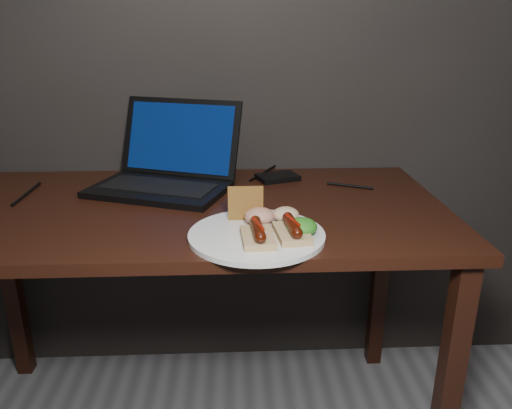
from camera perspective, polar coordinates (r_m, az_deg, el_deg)
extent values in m
cube|color=#2D2826|center=(1.66, -7.67, 21.05)|extent=(3.50, 0.02, 2.50)
cube|color=black|center=(1.37, -7.94, -0.63)|extent=(1.40, 0.70, 0.03)
cube|color=black|center=(1.40, 21.09, -19.21)|extent=(0.05, 0.05, 0.72)
cube|color=black|center=(1.95, -26.14, -8.15)|extent=(0.05, 0.05, 0.72)
cube|color=black|center=(1.87, 13.98, -7.92)|extent=(0.05, 0.05, 0.72)
cube|color=black|center=(1.48, -11.06, 1.71)|extent=(0.44, 0.36, 0.02)
cube|color=black|center=(1.48, -11.09, 2.10)|extent=(0.35, 0.24, 0.00)
cube|color=black|center=(1.59, -8.61, 7.62)|extent=(0.39, 0.22, 0.23)
cube|color=navy|center=(1.59, -8.61, 7.62)|extent=(0.35, 0.19, 0.20)
cube|color=black|center=(1.58, 2.49, 3.14)|extent=(0.15, 0.12, 0.02)
cylinder|color=black|center=(1.42, -9.75, 0.82)|extent=(0.06, 0.17, 0.01)
cylinder|color=black|center=(1.65, 1.02, 3.74)|extent=(0.11, 0.20, 0.01)
cylinder|color=black|center=(1.53, 10.70, 2.13)|extent=(0.13, 0.06, 0.01)
cylinder|color=black|center=(1.57, -24.73, 1.13)|extent=(0.01, 0.20, 0.01)
cylinder|color=white|center=(1.14, 0.07, -3.53)|extent=(0.36, 0.36, 0.01)
cube|color=tan|center=(1.09, 0.22, -3.80)|extent=(0.08, 0.12, 0.02)
cylinder|color=#441104|center=(1.09, 0.22, -2.81)|extent=(0.03, 0.10, 0.02)
sphere|color=#441104|center=(1.04, 0.52, -3.80)|extent=(0.03, 0.02, 0.02)
sphere|color=#441104|center=(1.13, -0.06, -1.89)|extent=(0.03, 0.02, 0.02)
cylinder|color=maroon|center=(1.08, 0.22, -2.20)|extent=(0.03, 0.07, 0.01)
cube|color=tan|center=(1.12, 4.14, -3.32)|extent=(0.08, 0.12, 0.02)
cylinder|color=#441104|center=(1.11, 4.17, -2.34)|extent=(0.03, 0.10, 0.02)
sphere|color=#441104|center=(1.07, 4.73, -3.29)|extent=(0.03, 0.02, 0.02)
sphere|color=#441104|center=(1.15, 3.65, -1.47)|extent=(0.03, 0.02, 0.02)
cylinder|color=maroon|center=(1.11, 4.19, -1.74)|extent=(0.03, 0.07, 0.01)
cube|color=#AE772F|center=(1.20, -1.20, 0.15)|extent=(0.09, 0.01, 0.08)
ellipsoid|color=#1C5D12|center=(1.13, 5.26, -2.54)|extent=(0.07, 0.07, 0.04)
ellipsoid|color=maroon|center=(1.18, 0.39, -1.34)|extent=(0.07, 0.07, 0.04)
ellipsoid|color=beige|center=(1.20, 3.42, -1.15)|extent=(0.06, 0.06, 0.04)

